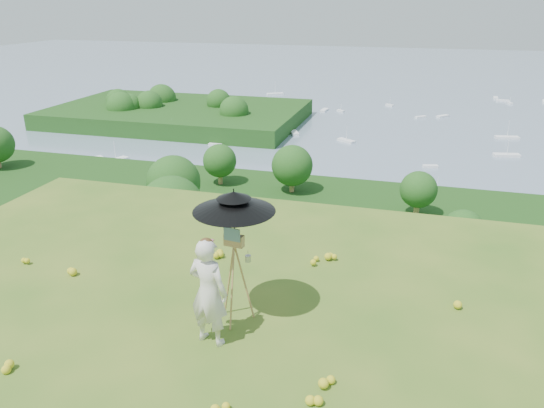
% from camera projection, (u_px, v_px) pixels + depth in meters
% --- Properties ---
extents(forest_slope, '(140.00, 56.00, 22.00)m').
position_uv_depth(forest_slope, '(368.00, 394.00, 47.90)').
color(forest_slope, '#1B3C10').
rests_on(forest_slope, bay_water).
extents(shoreline_tier, '(170.00, 28.00, 8.00)m').
position_uv_depth(shoreline_tier, '(392.00, 264.00, 86.31)').
color(shoreline_tier, '#6E6A58').
rests_on(shoreline_tier, bay_water).
extents(bay_water, '(700.00, 700.00, 0.00)m').
position_uv_depth(bay_water, '(417.00, 91.00, 233.55)').
color(bay_water, slate).
rests_on(bay_water, ground).
extents(peninsula, '(90.00, 60.00, 12.00)m').
position_uv_depth(peninsula, '(178.00, 106.00, 174.43)').
color(peninsula, '#1B3C10').
rests_on(peninsula, bay_water).
extents(slope_trees, '(110.00, 50.00, 6.00)m').
position_uv_depth(slope_trees, '(379.00, 255.00, 42.81)').
color(slope_trees, '#174D18').
rests_on(slope_trees, forest_slope).
extents(harbor_town, '(110.00, 22.00, 5.00)m').
position_uv_depth(harbor_town, '(395.00, 227.00, 83.95)').
color(harbor_town, silver).
rests_on(harbor_town, shoreline_tier).
extents(moored_boats, '(140.00, 140.00, 0.70)m').
position_uv_depth(moored_boats, '(370.00, 128.00, 165.73)').
color(moored_boats, white).
rests_on(moored_boats, bay_water).
extents(wildflowers, '(10.00, 10.50, 0.12)m').
position_uv_depth(wildflowers, '(210.00, 401.00, 6.17)').
color(wildflowers, gold).
rests_on(wildflowers, ground).
extents(painter, '(0.63, 0.48, 1.56)m').
position_uv_depth(painter, '(208.00, 292.00, 7.06)').
color(painter, white).
rests_on(painter, ground).
extents(field_easel, '(0.63, 0.63, 1.50)m').
position_uv_depth(field_easel, '(235.00, 275.00, 7.55)').
color(field_easel, '#996740').
rests_on(field_easel, ground).
extents(sun_umbrella, '(1.21, 1.21, 0.81)m').
position_uv_depth(sun_umbrella, '(234.00, 217.00, 7.26)').
color(sun_umbrella, black).
rests_on(sun_umbrella, field_easel).
extents(painter_cap, '(0.21, 0.25, 0.10)m').
position_uv_depth(painter_cap, '(206.00, 242.00, 6.79)').
color(painter_cap, '#BF6974').
rests_on(painter_cap, painter).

